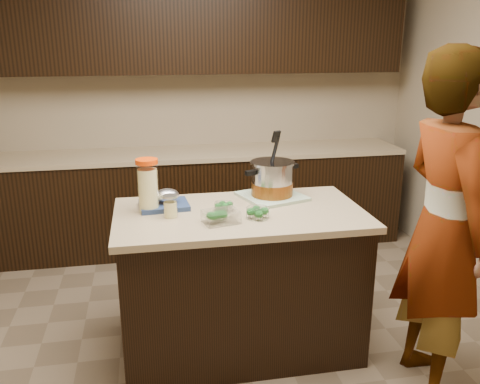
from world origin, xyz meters
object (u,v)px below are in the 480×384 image
at_px(island, 240,280).
at_px(stock_pot, 272,181).
at_px(lemonade_pitcher, 148,188).
at_px(person, 444,229).

height_order(island, stock_pot, stock_pot).
bearing_deg(island, lemonade_pitcher, 169.33).
relative_size(stock_pot, lemonade_pitcher, 1.27).
height_order(island, person, person).
distance_m(island, stock_pot, 0.65).
bearing_deg(lemonade_pitcher, island, -10.67).
distance_m(stock_pot, person, 1.06).
bearing_deg(person, island, 62.40).
xyz_separation_m(island, person, (0.98, -0.54, 0.47)).
xyz_separation_m(stock_pot, person, (0.73, -0.77, -0.09)).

